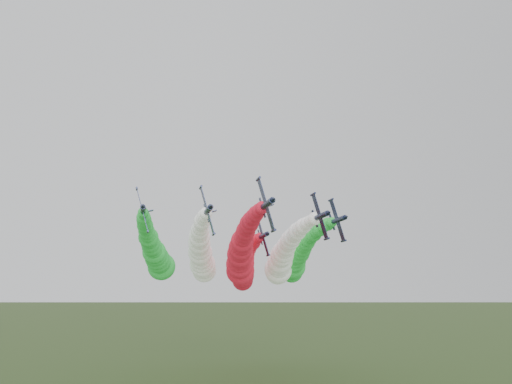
% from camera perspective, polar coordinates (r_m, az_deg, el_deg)
% --- Properties ---
extents(jet_lead, '(10.53, 61.24, 16.42)m').
position_cam_1_polar(jet_lead, '(117.68, -1.68, -7.23)').
color(jet_lead, '#111734').
rests_on(jet_lead, ground).
extents(jet_inner_left, '(10.12, 60.83, 16.01)m').
position_cam_1_polar(jet_inner_left, '(125.93, -6.24, -7.16)').
color(jet_inner_left, '#111734').
rests_on(jet_inner_left, ground).
extents(jet_inner_right, '(10.34, 61.05, 16.23)m').
position_cam_1_polar(jet_inner_right, '(131.14, 3.02, -7.63)').
color(jet_inner_right, '#111734').
rests_on(jet_inner_right, ground).
extents(jet_outer_left, '(10.87, 61.58, 16.76)m').
position_cam_1_polar(jet_outer_left, '(138.15, -11.40, -6.92)').
color(jet_outer_left, '#111734').
rests_on(jet_outer_left, ground).
extents(jet_outer_right, '(10.12, 60.84, 16.02)m').
position_cam_1_polar(jet_outer_right, '(138.88, 4.78, -7.54)').
color(jet_outer_right, '#111734').
rests_on(jet_outer_right, ground).
extents(jet_trail, '(10.14, 60.84, 16.02)m').
position_cam_1_polar(jet_trail, '(145.80, -1.41, -8.68)').
color(jet_trail, '#111734').
rests_on(jet_trail, ground).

